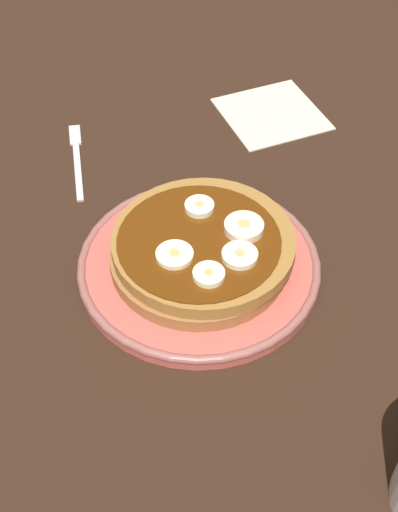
{
  "coord_description": "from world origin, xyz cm",
  "views": [
    {
      "loc": [
        30.99,
        -29.99,
        47.73
      ],
      "look_at": [
        0.0,
        0.0,
        1.96
      ],
      "focal_mm": 48.49,
      "sensor_mm": 36.0,
      "label": 1
    }
  ],
  "objects_px": {
    "banana_slice_0": "(209,275)",
    "banana_slice_3": "(199,207)",
    "banana_slice_2": "(174,255)",
    "napkin": "(272,113)",
    "banana_slice_4": "(240,256)",
    "pancake_stack": "(201,251)",
    "plate": "(199,265)",
    "banana_slice_1": "(244,228)",
    "fork": "(77,156)"
  },
  "relations": [
    {
      "from": "banana_slice_0",
      "to": "banana_slice_3",
      "type": "xyz_separation_m",
      "value": [
        -0.07,
        0.05,
        0.0
      ]
    },
    {
      "from": "banana_slice_2",
      "to": "napkin",
      "type": "distance_m",
      "value": 0.29
    },
    {
      "from": "banana_slice_2",
      "to": "banana_slice_4",
      "type": "xyz_separation_m",
      "value": [
        0.04,
        0.04,
        0.0
      ]
    },
    {
      "from": "pancake_stack",
      "to": "banana_slice_3",
      "type": "relative_size",
      "value": 6.29
    },
    {
      "from": "banana_slice_4",
      "to": "banana_slice_3",
      "type": "bearing_deg",
      "value": 165.34
    },
    {
      "from": "pancake_stack",
      "to": "banana_slice_3",
      "type": "distance_m",
      "value": 0.04
    },
    {
      "from": "plate",
      "to": "banana_slice_3",
      "type": "bearing_deg",
      "value": 135.41
    },
    {
      "from": "pancake_stack",
      "to": "banana_slice_0",
      "type": "bearing_deg",
      "value": -35.41
    },
    {
      "from": "banana_slice_4",
      "to": "napkin",
      "type": "distance_m",
      "value": 0.28
    },
    {
      "from": "banana_slice_0",
      "to": "plate",
      "type": "bearing_deg",
      "value": 146.63
    },
    {
      "from": "banana_slice_2",
      "to": "pancake_stack",
      "type": "bearing_deg",
      "value": 84.7
    },
    {
      "from": "pancake_stack",
      "to": "banana_slice_1",
      "type": "height_order",
      "value": "banana_slice_1"
    },
    {
      "from": "plate",
      "to": "pancake_stack",
      "type": "xyz_separation_m",
      "value": [
        0.0,
        0.0,
        0.02
      ]
    },
    {
      "from": "banana_slice_3",
      "to": "napkin",
      "type": "height_order",
      "value": "banana_slice_3"
    },
    {
      "from": "banana_slice_0",
      "to": "banana_slice_3",
      "type": "height_order",
      "value": "same"
    },
    {
      "from": "fork",
      "to": "pancake_stack",
      "type": "bearing_deg",
      "value": -5.12
    },
    {
      "from": "pancake_stack",
      "to": "fork",
      "type": "distance_m",
      "value": 0.22
    },
    {
      "from": "napkin",
      "to": "fork",
      "type": "distance_m",
      "value": 0.23
    },
    {
      "from": "banana_slice_1",
      "to": "fork",
      "type": "height_order",
      "value": "banana_slice_1"
    },
    {
      "from": "pancake_stack",
      "to": "fork",
      "type": "relative_size",
      "value": 1.54
    },
    {
      "from": "pancake_stack",
      "to": "banana_slice_3",
      "type": "xyz_separation_m",
      "value": [
        -0.03,
        0.03,
        0.02
      ]
    },
    {
      "from": "banana_slice_0",
      "to": "banana_slice_1",
      "type": "relative_size",
      "value": 0.77
    },
    {
      "from": "banana_slice_2",
      "to": "banana_slice_3",
      "type": "bearing_deg",
      "value": 115.56
    },
    {
      "from": "banana_slice_0",
      "to": "napkin",
      "type": "relative_size",
      "value": 0.25
    },
    {
      "from": "banana_slice_4",
      "to": "plate",
      "type": "bearing_deg",
      "value": -165.51
    },
    {
      "from": "banana_slice_1",
      "to": "fork",
      "type": "xyz_separation_m",
      "value": [
        -0.23,
        -0.02,
        -0.04
      ]
    },
    {
      "from": "banana_slice_3",
      "to": "banana_slice_4",
      "type": "bearing_deg",
      "value": -14.66
    },
    {
      "from": "plate",
      "to": "banana_slice_4",
      "type": "height_order",
      "value": "banana_slice_4"
    },
    {
      "from": "banana_slice_3",
      "to": "fork",
      "type": "height_order",
      "value": "banana_slice_3"
    },
    {
      "from": "banana_slice_1",
      "to": "fork",
      "type": "relative_size",
      "value": 0.32
    },
    {
      "from": "plate",
      "to": "banana_slice_0",
      "type": "distance_m",
      "value": 0.06
    },
    {
      "from": "banana_slice_0",
      "to": "banana_slice_4",
      "type": "height_order",
      "value": "same"
    },
    {
      "from": "banana_slice_0",
      "to": "banana_slice_4",
      "type": "bearing_deg",
      "value": 85.41
    },
    {
      "from": "pancake_stack",
      "to": "banana_slice_4",
      "type": "distance_m",
      "value": 0.04
    },
    {
      "from": "pancake_stack",
      "to": "banana_slice_2",
      "type": "xyz_separation_m",
      "value": [
        -0.0,
        -0.03,
        0.02
      ]
    },
    {
      "from": "plate",
      "to": "napkin",
      "type": "xyz_separation_m",
      "value": [
        -0.12,
        0.23,
        -0.01
      ]
    },
    {
      "from": "pancake_stack",
      "to": "banana_slice_1",
      "type": "relative_size",
      "value": 4.85
    },
    {
      "from": "pancake_stack",
      "to": "banana_slice_4",
      "type": "bearing_deg",
      "value": 14.06
    },
    {
      "from": "pancake_stack",
      "to": "banana_slice_3",
      "type": "height_order",
      "value": "banana_slice_3"
    },
    {
      "from": "banana_slice_1",
      "to": "banana_slice_2",
      "type": "height_order",
      "value": "banana_slice_1"
    },
    {
      "from": "plate",
      "to": "banana_slice_2",
      "type": "height_order",
      "value": "banana_slice_2"
    },
    {
      "from": "plate",
      "to": "fork",
      "type": "height_order",
      "value": "plate"
    },
    {
      "from": "fork",
      "to": "banana_slice_4",
      "type": "bearing_deg",
      "value": -2.19
    },
    {
      "from": "pancake_stack",
      "to": "napkin",
      "type": "distance_m",
      "value": 0.26
    },
    {
      "from": "plate",
      "to": "napkin",
      "type": "distance_m",
      "value": 0.26
    },
    {
      "from": "pancake_stack",
      "to": "napkin",
      "type": "xyz_separation_m",
      "value": [
        -0.12,
        0.23,
        -0.02
      ]
    },
    {
      "from": "banana_slice_1",
      "to": "fork",
      "type": "bearing_deg",
      "value": -175.72
    },
    {
      "from": "banana_slice_2",
      "to": "banana_slice_4",
      "type": "bearing_deg",
      "value": 44.08
    },
    {
      "from": "banana_slice_4",
      "to": "napkin",
      "type": "bearing_deg",
      "value": 125.4
    },
    {
      "from": "pancake_stack",
      "to": "napkin",
      "type": "bearing_deg",
      "value": 117.33
    }
  ]
}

